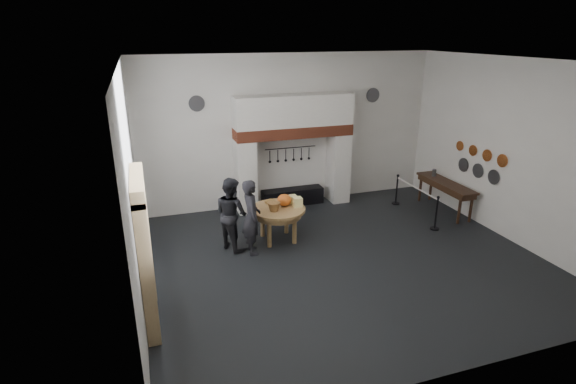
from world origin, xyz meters
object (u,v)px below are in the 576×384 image
object	(u,v)px
iron_range	(292,197)
visitor_near	(251,217)
work_table	(278,209)
barrier_post_far	(397,190)
side_table	(446,183)
visitor_far	(231,214)
barrier_post_near	(436,214)

from	to	relation	value
iron_range	visitor_near	distance (m)	3.41
work_table	barrier_post_far	distance (m)	4.43
visitor_near	side_table	xyz separation A→B (m)	(6.06, 0.80, -0.05)
iron_range	visitor_far	world-z (taller)	visitor_far
barrier_post_near	barrier_post_far	xyz separation A→B (m)	(0.00, 2.00, 0.00)
iron_range	barrier_post_near	distance (m)	4.28
iron_range	work_table	xyz separation A→B (m)	(-1.16, -2.26, 0.59)
side_table	barrier_post_near	distance (m)	1.54
iron_range	side_table	size ratio (longest dim) A/B	0.86
work_table	visitor_far	distance (m)	1.20
visitor_near	barrier_post_far	xyz separation A→B (m)	(5.02, 1.74, -0.47)
side_table	barrier_post_near	world-z (taller)	same
visitor_near	barrier_post_far	distance (m)	5.34
barrier_post_far	iron_range	bearing A→B (deg)	162.36
side_table	barrier_post_far	bearing A→B (deg)	137.67
visitor_far	work_table	bearing A→B (deg)	-115.55
visitor_near	barrier_post_near	bearing A→B (deg)	-90.71
visitor_far	barrier_post_far	bearing A→B (deg)	-104.53
side_table	barrier_post_near	xyz separation A→B (m)	(-1.04, -1.06, -0.42)
iron_range	visitor_near	bearing A→B (deg)	-125.77
side_table	visitor_near	bearing A→B (deg)	-172.49
barrier_post_far	visitor_near	bearing A→B (deg)	-160.87
visitor_near	iron_range	bearing A→B (deg)	-33.55
work_table	visitor_far	bearing A→B (deg)	-177.12
work_table	barrier_post_near	world-z (taller)	barrier_post_near
barrier_post_near	barrier_post_far	distance (m)	2.00
iron_range	visitor_near	size ratio (longest dim) A/B	1.03
iron_range	work_table	bearing A→B (deg)	-117.19
visitor_near	side_table	distance (m)	6.11
barrier_post_far	barrier_post_near	bearing A→B (deg)	-90.00
visitor_far	barrier_post_far	size ratio (longest dim) A/B	2.01
visitor_far	barrier_post_near	xyz separation A→B (m)	(5.42, -0.66, -0.46)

